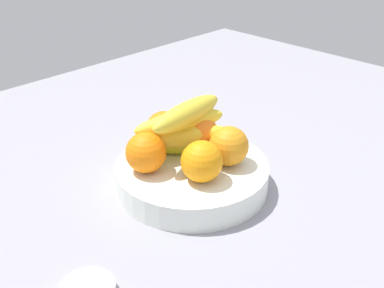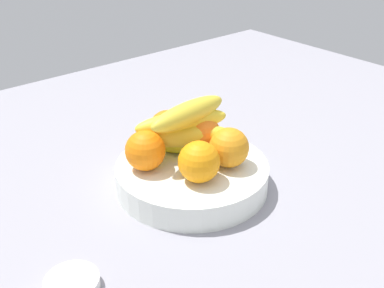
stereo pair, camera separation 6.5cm
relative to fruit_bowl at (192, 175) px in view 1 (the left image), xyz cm
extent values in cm
cube|color=gray|center=(-3.74, -2.25, -3.80)|extent=(180.00, 140.00, 3.00)
cylinder|color=white|center=(0.00, 0.00, 0.00)|extent=(26.96, 26.96, 4.61)
sphere|color=orange|center=(-2.46, -4.67, 5.78)|extent=(6.96, 6.96, 6.96)
sphere|color=orange|center=(4.64, -4.34, 5.78)|extent=(6.96, 6.96, 6.96)
sphere|color=orange|center=(4.23, 2.21, 5.78)|extent=(6.96, 6.96, 6.96)
sphere|color=orange|center=(1.03, 8.22, 5.78)|extent=(6.96, 6.96, 6.96)
sphere|color=orange|center=(-6.96, 4.06, 5.78)|extent=(6.96, 6.96, 6.96)
ellipsoid|color=yellow|center=(1.64, 4.06, 4.30)|extent=(14.53, 15.15, 4.00)
ellipsoid|color=yellow|center=(0.76, 2.86, 6.50)|extent=(16.37, 12.75, 4.00)
ellipsoid|color=yellow|center=(0.98, 3.97, 8.70)|extent=(17.36, 9.44, 4.00)
ellipsoid|color=yellow|center=(1.29, 2.48, 10.90)|extent=(17.32, 5.72, 4.00)
camera|label=1|loc=(-51.09, -50.48, 45.10)|focal=44.56mm
camera|label=2|loc=(-46.33, -54.88, 45.10)|focal=44.56mm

